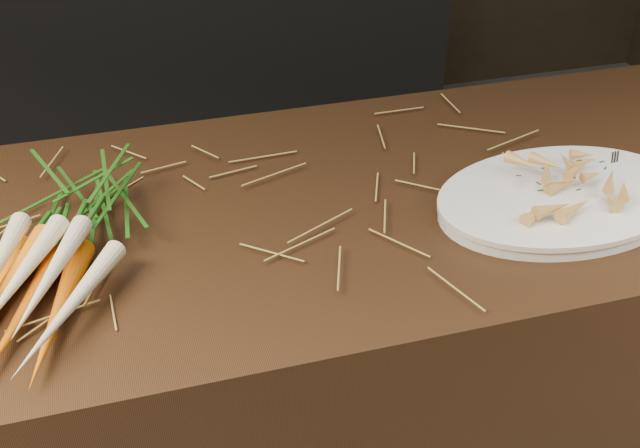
# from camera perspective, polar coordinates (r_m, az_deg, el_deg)

# --- Properties ---
(main_counter) EXTENTS (2.40, 0.70, 0.90)m
(main_counter) POSITION_cam_1_polar(r_m,az_deg,el_deg) (1.56, -8.88, -13.98)
(main_counter) COLOR black
(main_counter) RESTS_ON ground
(back_counter) EXTENTS (1.82, 0.62, 0.84)m
(back_counter) POSITION_cam_1_polar(r_m,az_deg,el_deg) (3.18, -8.65, 11.93)
(back_counter) COLOR black
(back_counter) RESTS_ON ground
(straw_bedding) EXTENTS (1.40, 0.60, 0.02)m
(straw_bedding) POSITION_cam_1_polar(r_m,az_deg,el_deg) (1.26, -10.69, 0.16)
(straw_bedding) COLOR olive
(straw_bedding) RESTS_ON main_counter
(root_veg_bunch) EXTENTS (0.31, 0.53, 0.10)m
(root_veg_bunch) POSITION_cam_1_polar(r_m,az_deg,el_deg) (1.21, -17.95, -0.37)
(root_veg_bunch) COLOR #D14F00
(root_veg_bunch) RESTS_ON main_counter
(serving_platter) EXTENTS (0.44, 0.32, 0.02)m
(serving_platter) POSITION_cam_1_polar(r_m,az_deg,el_deg) (1.34, 16.77, 1.62)
(serving_platter) COLOR white
(serving_platter) RESTS_ON main_counter
(roasted_veg_heap) EXTENTS (0.22, 0.17, 0.05)m
(roasted_veg_heap) POSITION_cam_1_polar(r_m,az_deg,el_deg) (1.33, 17.01, 2.88)
(roasted_veg_heap) COLOR #B58D45
(roasted_veg_heap) RESTS_ON serving_platter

